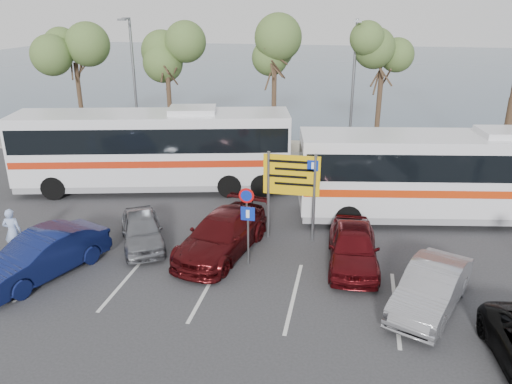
% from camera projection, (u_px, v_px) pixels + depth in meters
% --- Properties ---
extents(ground, '(120.00, 120.00, 0.00)m').
position_uv_depth(ground, '(249.00, 276.00, 17.38)').
color(ground, '#2E2E30').
rests_on(ground, ground).
extents(kerb_strip, '(44.00, 2.40, 0.15)m').
position_uv_depth(kerb_strip, '(298.00, 159.00, 30.19)').
color(kerb_strip, gray).
rests_on(kerb_strip, ground).
extents(seawall, '(48.00, 0.80, 0.60)m').
position_uv_depth(seawall, '(302.00, 147.00, 31.95)').
color(seawall, gray).
rests_on(seawall, ground).
extents(sea, '(140.00, 140.00, 0.00)m').
position_uv_depth(sea, '(336.00, 69.00, 72.40)').
color(sea, '#44596E').
rests_on(sea, ground).
extents(tree_far_left, '(3.20, 3.20, 7.60)m').
position_uv_depth(tree_far_left, '(74.00, 48.00, 30.58)').
color(tree_far_left, '#382619').
rests_on(tree_far_left, kerb_strip).
extents(tree_left, '(3.20, 3.20, 7.20)m').
position_uv_depth(tree_left, '(167.00, 56.00, 29.58)').
color(tree_left, '#382619').
rests_on(tree_left, kerb_strip).
extents(tree_mid, '(3.20, 3.20, 8.00)m').
position_uv_depth(tree_mid, '(275.00, 46.00, 28.15)').
color(tree_mid, '#382619').
rests_on(tree_mid, kerb_strip).
extents(tree_right, '(3.20, 3.20, 7.40)m').
position_uv_depth(tree_right, '(383.00, 57.00, 27.21)').
color(tree_right, '#382619').
rests_on(tree_right, kerb_strip).
extents(street_lamp_left, '(0.45, 1.15, 8.01)m').
position_uv_depth(street_lamp_left, '(134.00, 80.00, 30.01)').
color(street_lamp_left, slate).
rests_on(street_lamp_left, kerb_strip).
extents(street_lamp_right, '(0.45, 1.15, 8.01)m').
position_uv_depth(street_lamp_right, '(353.00, 86.00, 27.60)').
color(street_lamp_right, slate).
rests_on(street_lamp_right, kerb_strip).
extents(direction_sign, '(2.20, 0.12, 3.60)m').
position_uv_depth(direction_sign, '(291.00, 182.00, 19.27)').
color(direction_sign, slate).
rests_on(direction_sign, ground).
extents(sign_no_stop, '(0.60, 0.08, 2.35)m').
position_uv_depth(sign_no_stop, '(247.00, 207.00, 19.12)').
color(sign_no_stop, slate).
rests_on(sign_no_stop, ground).
extents(sign_parking, '(0.50, 0.07, 2.25)m').
position_uv_depth(sign_parking, '(248.00, 227.00, 17.62)').
color(sign_parking, slate).
rests_on(sign_parking, ground).
extents(lane_markings, '(12.02, 4.20, 0.01)m').
position_uv_depth(lane_markings, '(209.00, 287.00, 16.67)').
color(lane_markings, silver).
rests_on(lane_markings, ground).
extents(coach_bus_left, '(13.72, 5.89, 4.18)m').
position_uv_depth(coach_bus_left, '(154.00, 152.00, 24.89)').
color(coach_bus_left, silver).
rests_on(coach_bus_left, ground).
extents(coach_bus_right, '(13.24, 4.91, 4.04)m').
position_uv_depth(coach_bus_right, '(452.00, 179.00, 21.29)').
color(coach_bus_right, silver).
rests_on(coach_bus_right, ground).
extents(car_silver_a, '(3.12, 4.06, 1.29)m').
position_uv_depth(car_silver_a, '(142.00, 230.00, 19.38)').
color(car_silver_a, slate).
rests_on(car_silver_a, ground).
extents(car_blue, '(3.24, 4.99, 1.55)m').
position_uv_depth(car_blue, '(42.00, 255.00, 17.15)').
color(car_blue, '#101A4E').
rests_on(car_blue, ground).
extents(car_maroon, '(3.12, 5.47, 1.49)m').
position_uv_depth(car_maroon, '(222.00, 235.00, 18.75)').
color(car_maroon, '#430B0D').
rests_on(car_maroon, ground).
extents(car_red, '(1.98, 4.42, 1.48)m').
position_uv_depth(car_red, '(353.00, 246.00, 17.85)').
color(car_red, '#4E0B0F').
rests_on(car_red, ground).
extents(car_silver_b, '(3.07, 4.56, 1.42)m').
position_uv_depth(car_silver_b, '(431.00, 288.00, 15.28)').
color(car_silver_b, gray).
rests_on(car_silver_b, ground).
extents(pedestrian_near, '(0.75, 0.58, 1.83)m').
position_uv_depth(pedestrian_near, '(13.00, 232.00, 18.59)').
color(pedestrian_near, '#99AFDF').
rests_on(pedestrian_near, ground).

